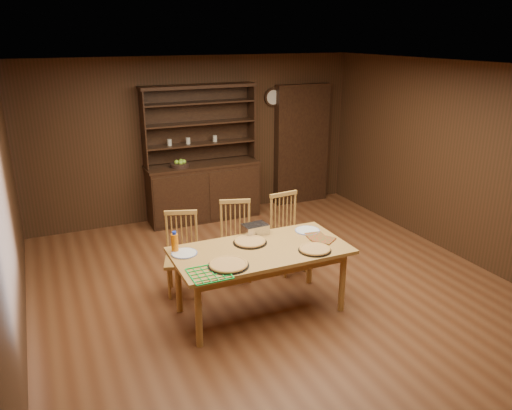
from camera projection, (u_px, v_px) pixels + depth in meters
name	position (u px, v px, depth m)	size (l,w,h in m)	color
floor	(278.00, 292.00, 5.95)	(6.00, 6.00, 0.00)	brown
room_shell	(280.00, 164.00, 5.43)	(6.00, 6.00, 6.00)	beige
china_hutch	(203.00, 184.00, 8.13)	(1.84, 0.52, 2.17)	black
doorway	(302.00, 145.00, 8.84)	(1.00, 0.18, 2.10)	black
wall_clock	(273.00, 97.00, 8.40)	(0.30, 0.05, 0.30)	black
dining_table	(261.00, 256.00, 5.34)	(1.87, 0.94, 0.75)	#A57239
chair_left	(182.00, 250.00, 5.85)	(0.50, 0.49, 0.98)	#BA833F
chair_center	(236.00, 237.00, 6.20)	(0.50, 0.49, 0.99)	#BA833F
chair_right	(287.00, 230.00, 6.40)	(0.45, 0.43, 1.02)	#BA833F
pizza_left	(228.00, 265.00, 4.92)	(0.41, 0.41, 0.04)	black
pizza_right	(315.00, 249.00, 5.27)	(0.35, 0.35, 0.04)	black
pizza_center	(250.00, 242.00, 5.46)	(0.37, 0.37, 0.04)	black
cooling_rack	(209.00, 273.00, 4.76)	(0.37, 0.37, 0.02)	green
plate_left	(184.00, 253.00, 5.19)	(0.27, 0.27, 0.02)	silver
plate_right	(307.00, 231.00, 5.79)	(0.29, 0.29, 0.02)	silver
foil_dish	(255.00, 229.00, 5.71)	(0.28, 0.20, 0.11)	silver
juice_bottle	(175.00, 243.00, 5.21)	(0.08, 0.08, 0.23)	orange
pot_holder_a	(324.00, 240.00, 5.54)	(0.21, 0.21, 0.02)	red
pot_holder_b	(316.00, 236.00, 5.64)	(0.21, 0.21, 0.02)	red
fruit_bowl	(180.00, 164.00, 7.80)	(0.30, 0.30, 0.12)	black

